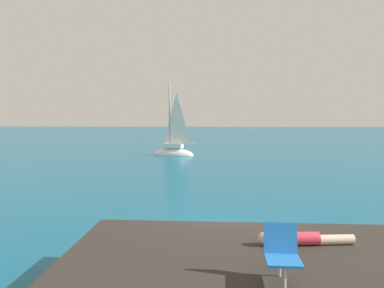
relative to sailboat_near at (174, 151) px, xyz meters
name	(u,v)px	position (x,y,z in m)	size (l,w,h in m)	color
ground_plane	(233,241)	(3.36, -19.95, -0.34)	(160.00, 160.00, 0.00)	#0F5675
boulder_seaward	(117,266)	(0.70, -21.69, -0.34)	(1.22, 0.97, 0.67)	#312424
boulder_inland	(343,270)	(5.60, -21.70, -0.34)	(0.88, 0.70, 0.48)	#2E2221
sailboat_near	(174,151)	(0.00, 0.00, 0.00)	(3.43, 1.81, 6.22)	white
person_sunbather	(301,239)	(4.39, -22.90, 0.73)	(1.76, 0.35, 0.25)	#DB384C
beach_chair	(282,251)	(3.74, -24.40, 1.05)	(0.50, 0.61, 0.80)	blue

